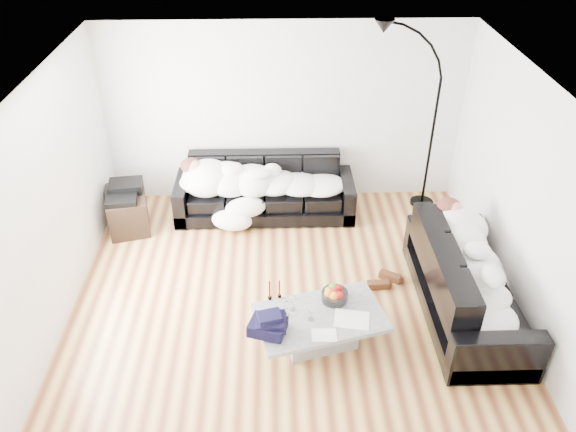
{
  "coord_description": "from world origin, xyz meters",
  "views": [
    {
      "loc": [
        -0.15,
        -5.04,
        4.48
      ],
      "look_at": [
        0.0,
        0.3,
        0.9
      ],
      "focal_mm": 35.0,
      "sensor_mm": 36.0,
      "label": 1
    }
  ],
  "objects_px": {
    "sofa_right": "(469,279)",
    "floor_lamp": "(433,131)",
    "wine_glass_b": "(287,309)",
    "candle_right": "(279,289)",
    "sleeper_back": "(264,176)",
    "sleeper_right": "(472,265)",
    "candle_left": "(270,290)",
    "fruit_bowl": "(335,294)",
    "stereo": "(124,190)",
    "sofa_back": "(265,188)",
    "coffee_table": "(320,329)",
    "wine_glass_c": "(311,313)",
    "av_cabinet": "(128,210)",
    "wine_glass_a": "(293,303)",
    "shoes": "(384,281)"
  },
  "relations": [
    {
      "from": "sofa_back",
      "to": "coffee_table",
      "type": "distance_m",
      "value": 2.61
    },
    {
      "from": "coffee_table",
      "to": "wine_glass_b",
      "type": "xyz_separation_m",
      "value": [
        -0.35,
        0.02,
        0.28
      ]
    },
    {
      "from": "wine_glass_a",
      "to": "shoes",
      "type": "xyz_separation_m",
      "value": [
        1.13,
        0.82,
        -0.43
      ]
    },
    {
      "from": "sleeper_back",
      "to": "av_cabinet",
      "type": "height_order",
      "value": "sleeper_back"
    },
    {
      "from": "sleeper_right",
      "to": "candle_right",
      "type": "bearing_deg",
      "value": 94.4
    },
    {
      "from": "av_cabinet",
      "to": "shoes",
      "type": "bearing_deg",
      "value": -35.97
    },
    {
      "from": "sofa_right",
      "to": "sleeper_right",
      "type": "relative_size",
      "value": 1.17
    },
    {
      "from": "shoes",
      "to": "av_cabinet",
      "type": "relative_size",
      "value": 0.6
    },
    {
      "from": "floor_lamp",
      "to": "fruit_bowl",
      "type": "bearing_deg",
      "value": -122.1
    },
    {
      "from": "sofa_right",
      "to": "fruit_bowl",
      "type": "distance_m",
      "value": 1.52
    },
    {
      "from": "sleeper_back",
      "to": "fruit_bowl",
      "type": "distance_m",
      "value": 2.38
    },
    {
      "from": "sofa_right",
      "to": "floor_lamp",
      "type": "height_order",
      "value": "floor_lamp"
    },
    {
      "from": "coffee_table",
      "to": "wine_glass_a",
      "type": "relative_size",
      "value": 7.1
    },
    {
      "from": "sofa_right",
      "to": "sleeper_back",
      "type": "bearing_deg",
      "value": 48.25
    },
    {
      "from": "sleeper_back",
      "to": "candle_right",
      "type": "distance_m",
      "value": 2.2
    },
    {
      "from": "coffee_table",
      "to": "wine_glass_c",
      "type": "bearing_deg",
      "value": -152.38
    },
    {
      "from": "sleeper_right",
      "to": "candle_right",
      "type": "xyz_separation_m",
      "value": [
        -2.1,
        -0.16,
        -0.15
      ]
    },
    {
      "from": "sofa_right",
      "to": "av_cabinet",
      "type": "bearing_deg",
      "value": 66.6
    },
    {
      "from": "sleeper_right",
      "to": "av_cabinet",
      "type": "xyz_separation_m",
      "value": [
        -4.15,
        1.8,
        -0.39
      ]
    },
    {
      "from": "sleeper_back",
      "to": "floor_lamp",
      "type": "distance_m",
      "value": 2.4
    },
    {
      "from": "sleeper_back",
      "to": "floor_lamp",
      "type": "height_order",
      "value": "floor_lamp"
    },
    {
      "from": "sofa_back",
      "to": "candle_left",
      "type": "distance_m",
      "value": 2.27
    },
    {
      "from": "fruit_bowl",
      "to": "stereo",
      "type": "height_order",
      "value": "stereo"
    },
    {
      "from": "wine_glass_b",
      "to": "candle_right",
      "type": "distance_m",
      "value": 0.29
    },
    {
      "from": "sleeper_back",
      "to": "wine_glass_c",
      "type": "xyz_separation_m",
      "value": [
        0.49,
        -2.54,
        -0.16
      ]
    },
    {
      "from": "wine_glass_c",
      "to": "sleeper_right",
      "type": "bearing_deg",
      "value": 16.1
    },
    {
      "from": "floor_lamp",
      "to": "sofa_right",
      "type": "bearing_deg",
      "value": -91.34
    },
    {
      "from": "sleeper_back",
      "to": "candle_left",
      "type": "relative_size",
      "value": 8.79
    },
    {
      "from": "sleeper_back",
      "to": "wine_glass_c",
      "type": "relative_size",
      "value": 12.02
    },
    {
      "from": "wine_glass_c",
      "to": "candle_left",
      "type": "xyz_separation_m",
      "value": [
        -0.42,
        0.33,
        0.03
      ]
    },
    {
      "from": "stereo",
      "to": "shoes",
      "type": "bearing_deg",
      "value": -29.18
    },
    {
      "from": "candle_left",
      "to": "candle_right",
      "type": "distance_m",
      "value": 0.11
    },
    {
      "from": "sleeper_back",
      "to": "shoes",
      "type": "height_order",
      "value": "sleeper_back"
    },
    {
      "from": "sleeper_back",
      "to": "sleeper_right",
      "type": "height_order",
      "value": "sleeper_right"
    },
    {
      "from": "sleeper_right",
      "to": "candle_right",
      "type": "relative_size",
      "value": 8.35
    },
    {
      "from": "floor_lamp",
      "to": "sleeper_right",
      "type": "bearing_deg",
      "value": -91.34
    },
    {
      "from": "sleeper_back",
      "to": "coffee_table",
      "type": "bearing_deg",
      "value": -76.56
    },
    {
      "from": "sofa_back",
      "to": "fruit_bowl",
      "type": "distance_m",
      "value": 2.42
    },
    {
      "from": "sleeper_back",
      "to": "wine_glass_a",
      "type": "height_order",
      "value": "sleeper_back"
    },
    {
      "from": "floor_lamp",
      "to": "candle_right",
      "type": "bearing_deg",
      "value": -131.53
    },
    {
      "from": "shoes",
      "to": "wine_glass_a",
      "type": "bearing_deg",
      "value": -135.61
    },
    {
      "from": "shoes",
      "to": "av_cabinet",
      "type": "xyz_separation_m",
      "value": [
        -3.32,
        1.33,
        0.21
      ]
    },
    {
      "from": "sleeper_right",
      "to": "candle_right",
      "type": "distance_m",
      "value": 2.11
    },
    {
      "from": "candle_right",
      "to": "shoes",
      "type": "height_order",
      "value": "candle_right"
    },
    {
      "from": "sofa_right",
      "to": "wine_glass_c",
      "type": "xyz_separation_m",
      "value": [
        -1.78,
        -0.51,
        0.03
      ]
    },
    {
      "from": "sofa_right",
      "to": "candle_right",
      "type": "bearing_deg",
      "value": 94.4
    },
    {
      "from": "sofa_back",
      "to": "wine_glass_c",
      "type": "distance_m",
      "value": 2.64
    },
    {
      "from": "fruit_bowl",
      "to": "stereo",
      "type": "relative_size",
      "value": 0.64
    },
    {
      "from": "sofa_back",
      "to": "coffee_table",
      "type": "height_order",
      "value": "sofa_back"
    },
    {
      "from": "sleeper_back",
      "to": "stereo",
      "type": "height_order",
      "value": "sleeper_back"
    }
  ]
}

